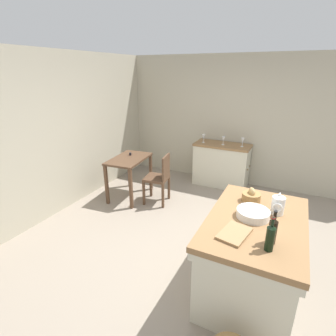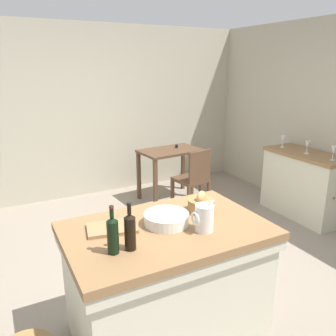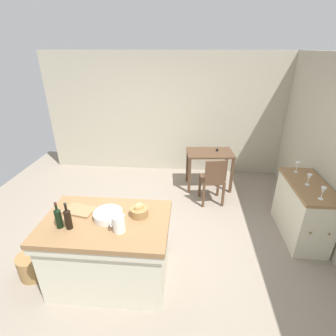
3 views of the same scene
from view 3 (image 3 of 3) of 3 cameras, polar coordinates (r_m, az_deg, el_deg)
ground_plane at (r=3.99m, az=-3.95°, el=-16.13°), size 6.76×6.76×0.00m
wall_back at (r=5.73m, az=-0.46°, el=11.91°), size 5.32×0.12×2.60m
island_table at (r=3.25m, az=-13.09°, el=-17.13°), size 1.43×0.93×0.89m
side_cabinet at (r=4.35m, az=28.00°, el=-8.33°), size 0.52×1.13×0.89m
writing_desk at (r=5.13m, az=9.32°, el=2.22°), size 0.95×0.64×0.83m
wooden_chair at (r=4.64m, az=10.06°, el=-2.50°), size 0.46×0.46×0.91m
pitcher at (r=2.75m, az=-11.04°, el=-12.12°), size 0.17×0.13×0.23m
wash_bowl at (r=3.00m, az=-13.31°, el=-10.22°), size 0.33×0.33×0.08m
bread_basket at (r=2.97m, az=-6.49°, el=-9.61°), size 0.20×0.20×0.17m
cutting_board at (r=3.22m, az=-19.25°, el=-8.97°), size 0.38×0.29×0.02m
wine_bottle_dark at (r=2.92m, az=-21.58°, el=-10.47°), size 0.07×0.07×0.31m
wine_bottle_amber at (r=2.98m, az=-23.42°, el=-10.17°), size 0.07×0.07×0.31m
wine_glass_far_left at (r=3.77m, az=31.50°, el=-4.42°), size 0.07×0.07×0.18m
wine_glass_left at (r=4.06m, az=29.13°, el=-1.89°), size 0.07×0.07×0.17m
wine_glass_middle at (r=4.40m, az=27.06°, el=0.57°), size 0.07×0.07×0.17m
wicker_hamper at (r=3.84m, az=-28.11°, el=-18.71°), size 0.35×0.35×0.31m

